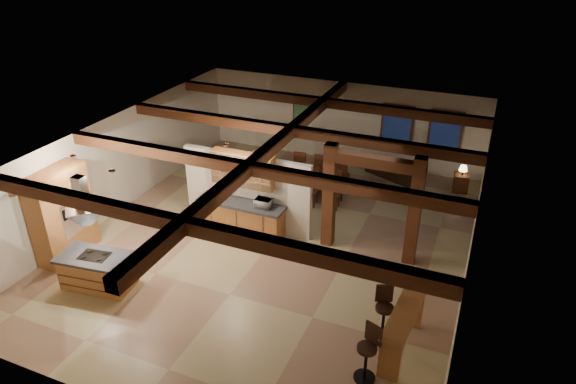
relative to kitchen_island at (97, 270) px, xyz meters
name	(u,v)px	position (x,y,z in m)	size (l,w,h in m)	color
ground	(273,241)	(3.04, 3.36, -0.43)	(12.00, 12.00, 0.00)	tan
room_walls	(272,183)	(3.04, 3.36, 1.35)	(12.00, 12.00, 12.00)	beige
ceiling_beams	(271,148)	(3.04, 3.36, 2.33)	(10.00, 12.00, 0.28)	#401610
timber_posts	(372,193)	(5.54, 3.86, 1.33)	(2.50, 0.30, 2.90)	#401610
partition_wall	(247,191)	(2.04, 3.86, 0.67)	(3.80, 0.18, 2.20)	beige
pantry_cabinet	(62,214)	(-1.62, 0.76, 0.77)	(0.67, 1.60, 2.40)	#AC6537
back_counter	(242,217)	(2.04, 3.47, 0.04)	(2.50, 0.66, 0.94)	#AC6537
upper_display_cabinet	(243,170)	(2.04, 3.67, 1.42)	(1.80, 0.36, 0.95)	#AC6537
range_hood	(87,221)	(0.00, 0.00, 1.35)	(1.10, 1.10, 1.40)	silver
back_windows	(420,132)	(5.84, 9.30, 1.07)	(2.70, 0.07, 1.70)	#401610
framed_art	(301,111)	(1.54, 9.30, 1.27)	(0.65, 0.05, 0.85)	#401610
recessed_cans	(139,157)	(0.51, 1.43, 2.44)	(3.16, 2.46, 0.03)	silver
kitchen_island	(97,270)	(0.00, 0.00, 0.00)	(1.83, 1.13, 0.86)	#AC6537
dining_table	(316,186)	(3.19, 6.40, -0.12)	(1.80, 1.01, 0.63)	#411810
sofa	(393,169)	(5.19, 8.65, -0.16)	(1.89, 0.74, 0.55)	black
microwave	(263,203)	(2.73, 3.47, 0.63)	(0.44, 0.30, 0.25)	silver
bar_counter	(403,325)	(7.09, 0.66, 0.22)	(0.61, 1.88, 0.97)	#AC6537
side_table	(461,183)	(7.43, 8.44, -0.14)	(0.47, 0.47, 0.58)	#401610
table_lamp	(463,168)	(7.43, 8.44, 0.37)	(0.27, 0.27, 0.31)	black
bar_stool_a	(368,353)	(6.62, -0.30, 0.18)	(0.45, 0.46, 1.21)	black
bar_stool_b	(384,312)	(6.63, 0.94, 0.18)	(0.45, 0.46, 1.20)	black
dining_chairs	(316,178)	(3.19, 6.40, 0.17)	(1.95, 1.95, 1.18)	#401610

